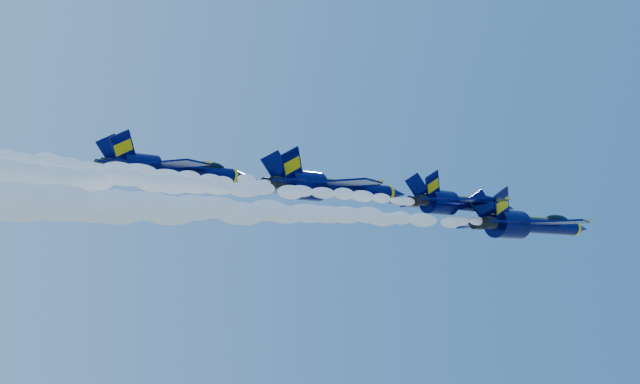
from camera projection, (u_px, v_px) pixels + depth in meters
jet_lead at (530, 225)px, 88.10m from camera, size 20.04×16.44×7.45m
smoke_trail_jet_lead at (294, 214)px, 67.04m from camera, size 48.77×2.71×2.44m
jet_second at (460, 203)px, 84.87m from camera, size 16.43×13.48×6.11m
smoke_trail_jet_second at (206, 186)px, 64.79m from camera, size 48.77×2.23×2.00m
jet_third at (332, 187)px, 86.04m from camera, size 19.83×16.27×7.37m
smoke_trail_jet_third at (26, 164)px, 65.03m from camera, size 48.77×2.69×2.42m
jet_fourth at (170, 169)px, 84.28m from camera, size 18.52×15.19×6.88m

